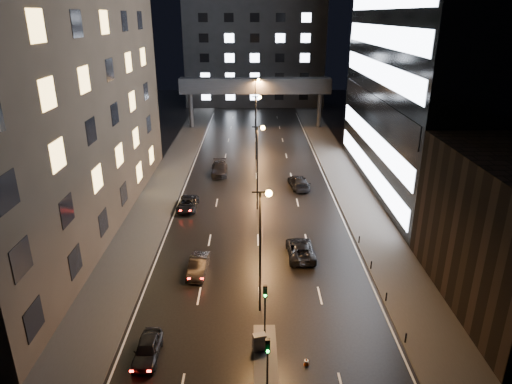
# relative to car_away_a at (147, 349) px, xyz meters

# --- Properties ---
(ground) EXTENTS (160.00, 160.00, 0.00)m
(ground) POSITION_rel_car_away_a_xyz_m (7.67, 37.19, -0.68)
(ground) COLOR black
(ground) RESTS_ON ground
(sidewalk_left) EXTENTS (5.00, 110.00, 0.15)m
(sidewalk_left) POSITION_rel_car_away_a_xyz_m (-4.83, 32.19, -0.61)
(sidewalk_left) COLOR #383533
(sidewalk_left) RESTS_ON ground
(sidewalk_right) EXTENTS (5.00, 110.00, 0.15)m
(sidewalk_right) POSITION_rel_car_away_a_xyz_m (20.17, 32.19, -0.61)
(sidewalk_right) COLOR #383533
(sidewalk_right) RESTS_ON ground
(building_left) EXTENTS (15.00, 48.00, 40.00)m
(building_left) POSITION_rel_car_away_a_xyz_m (-14.83, 21.19, 19.32)
(building_left) COLOR #2D2319
(building_left) RESTS_ON ground
(building_right_glass) EXTENTS (20.00, 36.00, 45.00)m
(building_right_glass) POSITION_rel_car_away_a_xyz_m (32.67, 33.19, 21.82)
(building_right_glass) COLOR black
(building_right_glass) RESTS_ON ground
(building_far) EXTENTS (34.00, 14.00, 25.00)m
(building_far) POSITION_rel_car_away_a_xyz_m (7.67, 95.19, 11.82)
(building_far) COLOR #333335
(building_far) RESTS_ON ground
(skybridge) EXTENTS (30.00, 3.00, 10.00)m
(skybridge) POSITION_rel_car_away_a_xyz_m (7.67, 67.19, 7.66)
(skybridge) COLOR #333335
(skybridge) RESTS_ON ground
(median_island) EXTENTS (1.60, 8.00, 0.15)m
(median_island) POSITION_rel_car_away_a_xyz_m (7.97, -0.81, -0.61)
(median_island) COLOR #383533
(median_island) RESTS_ON ground
(traffic_signal_near) EXTENTS (0.28, 0.34, 4.40)m
(traffic_signal_near) POSITION_rel_car_away_a_xyz_m (7.97, 1.68, 2.41)
(traffic_signal_near) COLOR black
(traffic_signal_near) RESTS_ON median_island
(traffic_signal_far) EXTENTS (0.28, 0.34, 4.40)m
(traffic_signal_far) POSITION_rel_car_away_a_xyz_m (7.97, -3.82, 2.41)
(traffic_signal_far) COLOR black
(traffic_signal_far) RESTS_ON median_island
(bollard_row) EXTENTS (0.12, 25.12, 0.90)m
(bollard_row) POSITION_rel_car_away_a_xyz_m (17.87, 3.69, -0.23)
(bollard_row) COLOR black
(bollard_row) RESTS_ON ground
(streetlight_near) EXTENTS (1.45, 0.50, 10.15)m
(streetlight_near) POSITION_rel_car_away_a_xyz_m (7.83, 5.19, 5.82)
(streetlight_near) COLOR black
(streetlight_near) RESTS_ON ground
(streetlight_mid_a) EXTENTS (1.45, 0.50, 10.15)m
(streetlight_mid_a) POSITION_rel_car_away_a_xyz_m (7.83, 25.19, 5.82)
(streetlight_mid_a) COLOR black
(streetlight_mid_a) RESTS_ON ground
(streetlight_mid_b) EXTENTS (1.45, 0.50, 10.15)m
(streetlight_mid_b) POSITION_rel_car_away_a_xyz_m (7.83, 45.19, 5.82)
(streetlight_mid_b) COLOR black
(streetlight_mid_b) RESTS_ON ground
(streetlight_far) EXTENTS (1.45, 0.50, 10.15)m
(streetlight_far) POSITION_rel_car_away_a_xyz_m (7.83, 65.19, 5.82)
(streetlight_far) COLOR black
(streetlight_far) RESTS_ON ground
(car_away_a) EXTENTS (1.61, 3.99, 1.36)m
(car_away_a) POSITION_rel_car_away_a_xyz_m (0.00, 0.00, 0.00)
(car_away_a) COLOR black
(car_away_a) RESTS_ON ground
(car_away_b) EXTENTS (1.82, 4.52, 1.46)m
(car_away_b) POSITION_rel_car_away_a_xyz_m (2.23, 10.80, 0.05)
(car_away_b) COLOR black
(car_away_b) RESTS_ON ground
(car_away_c) EXTENTS (2.36, 4.90, 1.35)m
(car_away_c) POSITION_rel_car_away_a_xyz_m (-0.64, 25.26, -0.01)
(car_away_c) COLOR black
(car_away_c) RESTS_ON ground
(car_away_d) EXTENTS (2.52, 5.69, 1.62)m
(car_away_d) POSITION_rel_car_away_a_xyz_m (2.28, 38.08, 0.13)
(car_away_d) COLOR black
(car_away_d) RESTS_ON ground
(car_toward_a) EXTENTS (2.62, 5.40, 1.48)m
(car_toward_a) POSITION_rel_car_away_a_xyz_m (11.68, 13.77, 0.06)
(car_toward_a) COLOR black
(car_toward_a) RESTS_ON ground
(car_toward_b) EXTENTS (2.85, 5.74, 1.60)m
(car_toward_b) POSITION_rel_car_away_a_xyz_m (13.30, 32.36, 0.12)
(car_toward_b) COLOR black
(car_toward_b) RESTS_ON ground
(utility_cabinet) EXTENTS (0.98, 0.71, 1.25)m
(utility_cabinet) POSITION_rel_car_away_a_xyz_m (7.57, 0.54, 0.09)
(utility_cabinet) COLOR #454547
(utility_cabinet) RESTS_ON median_island
(cone_b) EXTENTS (0.42, 0.42, 0.52)m
(cone_b) POSITION_rel_car_away_a_xyz_m (10.67, -0.80, -0.42)
(cone_b) COLOR #FF590D
(cone_b) RESTS_ON ground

